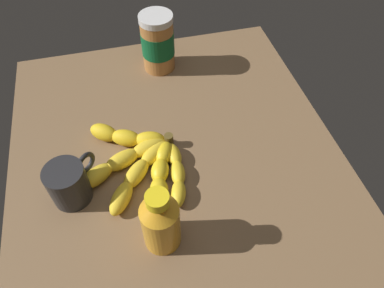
# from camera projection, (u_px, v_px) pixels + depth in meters

# --- Properties ---
(ground_plane) EXTENTS (0.87, 0.71, 0.05)m
(ground_plane) POSITION_uv_depth(u_px,v_px,m) (178.00, 165.00, 0.80)
(ground_plane) COLOR brown
(banana_bunch) EXTENTS (0.26, 0.23, 0.04)m
(banana_bunch) POSITION_uv_depth(u_px,v_px,m) (141.00, 161.00, 0.75)
(banana_bunch) COLOR yellow
(banana_bunch) RESTS_ON ground_plane
(peanut_butter_jar) EXTENTS (0.09, 0.09, 0.15)m
(peanut_butter_jar) POSITION_uv_depth(u_px,v_px,m) (158.00, 43.00, 0.91)
(peanut_butter_jar) COLOR #B27238
(peanut_butter_jar) RESTS_ON ground_plane
(honey_bottle) EXTENTS (0.07, 0.07, 0.15)m
(honey_bottle) POSITION_uv_depth(u_px,v_px,m) (160.00, 221.00, 0.61)
(honey_bottle) COLOR gold
(honey_bottle) RESTS_ON ground_plane
(coffee_mug) EXTENTS (0.09, 0.10, 0.09)m
(coffee_mug) POSITION_uv_depth(u_px,v_px,m) (69.00, 183.00, 0.69)
(coffee_mug) COLOR #262628
(coffee_mug) RESTS_ON ground_plane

